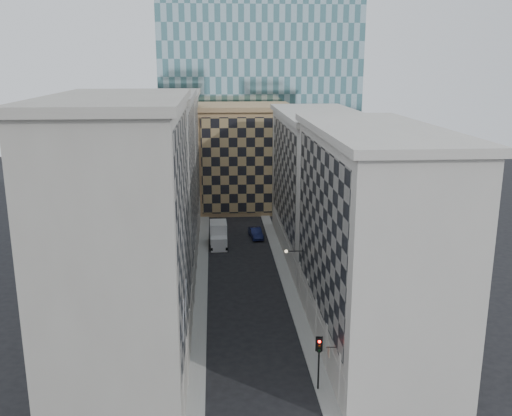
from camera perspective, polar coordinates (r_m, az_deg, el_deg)
name	(u,v)px	position (r m, az deg, el deg)	size (l,w,h in m)	color
sidewalk_west	(201,285)	(69.57, -5.48, -7.71)	(1.50, 100.00, 0.15)	gray
sidewalk_east	(288,283)	(70.09, 3.21, -7.49)	(1.50, 100.00, 0.15)	gray
bldg_left_a	(125,242)	(48.25, -12.95, -3.33)	(10.80, 22.80, 23.70)	gray
bldg_left_b	(153,190)	(69.46, -10.31, 1.82)	(10.80, 22.80, 22.70)	gray
bldg_left_c	(167,162)	(91.05, -8.91, 4.55)	(10.80, 22.80, 21.70)	gray
bldg_right_a	(370,239)	(53.87, 11.38, -3.04)	(10.80, 26.80, 20.70)	beige
bldg_right_b	(318,183)	(79.47, 6.24, 2.47)	(10.80, 28.80, 19.70)	beige
tan_block	(244,157)	(103.84, -1.20, 5.16)	(16.80, 14.80, 18.80)	tan
church_tower	(230,57)	(116.47, -2.65, 14.81)	(7.20, 7.20, 51.50)	#302B25
flagpoles_left	(185,308)	(44.43, -7.16, -9.93)	(0.10, 6.33, 2.33)	gray
bracket_lamp	(288,251)	(62.27, 3.20, -4.35)	(1.98, 0.36, 0.36)	black
traffic_light	(319,352)	(47.82, 6.32, -14.15)	(0.58, 0.51, 4.59)	black
box_truck	(219,236)	(83.73, -3.76, -2.80)	(2.53, 6.06, 3.31)	silver
dark_car	(256,233)	(87.17, -0.02, -2.52)	(1.64, 4.71, 1.55)	#10163C
shop_sign	(329,352)	(47.18, 7.31, -14.05)	(0.82, 0.72, 0.79)	black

